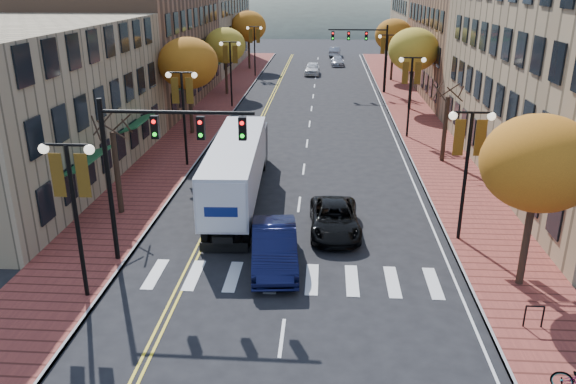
# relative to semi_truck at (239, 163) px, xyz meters

# --- Properties ---
(ground) EXTENTS (200.00, 200.00, 0.00)m
(ground) POSITION_rel_semi_truck_xyz_m (3.29, -10.60, -2.07)
(ground) COLOR black
(ground) RESTS_ON ground
(sidewalk_left) EXTENTS (4.00, 85.00, 0.15)m
(sidewalk_left) POSITION_rel_semi_truck_xyz_m (-5.71, 21.90, -1.99)
(sidewalk_left) COLOR brown
(sidewalk_left) RESTS_ON ground
(sidewalk_right) EXTENTS (4.00, 85.00, 0.15)m
(sidewalk_right) POSITION_rel_semi_truck_xyz_m (12.29, 21.90, -1.99)
(sidewalk_right) COLOR brown
(sidewalk_right) RESTS_ON ground
(building_left_near) EXTENTS (12.00, 22.00, 9.00)m
(building_left_near) POSITION_rel_semi_truck_xyz_m (-13.71, 2.40, 2.43)
(building_left_near) COLOR #9E8966
(building_left_near) RESTS_ON ground
(building_left_mid) EXTENTS (12.00, 24.00, 11.00)m
(building_left_mid) POSITION_rel_semi_truck_xyz_m (-13.71, 25.40, 3.43)
(building_left_mid) COLOR brown
(building_left_mid) RESTS_ON ground
(building_left_far) EXTENTS (12.00, 26.00, 9.50)m
(building_left_far) POSITION_rel_semi_truck_xyz_m (-13.71, 50.40, 2.68)
(building_left_far) COLOR #9E8966
(building_left_far) RESTS_ON ground
(building_right_mid) EXTENTS (15.00, 24.00, 10.00)m
(building_right_mid) POSITION_rel_semi_truck_xyz_m (21.79, 31.40, 2.93)
(building_right_mid) COLOR brown
(building_right_mid) RESTS_ON ground
(building_right_far) EXTENTS (15.00, 20.00, 11.00)m
(building_right_far) POSITION_rel_semi_truck_xyz_m (21.79, 53.40, 3.43)
(building_right_far) COLOR #9E8966
(building_right_far) RESTS_ON ground
(tree_left_a) EXTENTS (0.28, 0.28, 4.20)m
(tree_left_a) POSITION_rel_semi_truck_xyz_m (-5.71, -2.60, 0.18)
(tree_left_a) COLOR #382619
(tree_left_a) RESTS_ON sidewalk_left
(tree_left_b) EXTENTS (4.48, 4.48, 7.21)m
(tree_left_b) POSITION_rel_semi_truck_xyz_m (-5.71, 13.40, 3.38)
(tree_left_b) COLOR #382619
(tree_left_b) RESTS_ON sidewalk_left
(tree_left_c) EXTENTS (4.16, 4.16, 6.69)m
(tree_left_c) POSITION_rel_semi_truck_xyz_m (-5.71, 29.40, 2.99)
(tree_left_c) COLOR #382619
(tree_left_c) RESTS_ON sidewalk_left
(tree_left_d) EXTENTS (4.61, 4.61, 7.42)m
(tree_left_d) POSITION_rel_semi_truck_xyz_m (-5.71, 47.40, 3.54)
(tree_left_d) COLOR #382619
(tree_left_d) RESTS_ON sidewalk_left
(tree_right_a) EXTENTS (4.16, 4.16, 6.69)m
(tree_right_a) POSITION_rel_semi_truck_xyz_m (12.29, -8.60, 2.99)
(tree_right_a) COLOR #382619
(tree_right_a) RESTS_ON sidewalk_right
(tree_right_b) EXTENTS (0.28, 0.28, 4.20)m
(tree_right_b) POSITION_rel_semi_truck_xyz_m (12.29, 7.40, 0.18)
(tree_right_b) COLOR #382619
(tree_right_b) RESTS_ON sidewalk_right
(tree_right_c) EXTENTS (4.48, 4.48, 7.21)m
(tree_right_c) POSITION_rel_semi_truck_xyz_m (12.29, 23.40, 3.38)
(tree_right_c) COLOR #382619
(tree_right_c) RESTS_ON sidewalk_right
(tree_right_d) EXTENTS (4.35, 4.35, 7.00)m
(tree_right_d) POSITION_rel_semi_truck_xyz_m (12.29, 39.40, 3.22)
(tree_right_d) COLOR #382619
(tree_right_d) RESTS_ON sidewalk_right
(lamp_left_a) EXTENTS (1.96, 0.36, 6.05)m
(lamp_left_a) POSITION_rel_semi_truck_xyz_m (-4.21, -10.60, 2.23)
(lamp_left_a) COLOR black
(lamp_left_a) RESTS_ON ground
(lamp_left_b) EXTENTS (1.96, 0.36, 6.05)m
(lamp_left_b) POSITION_rel_semi_truck_xyz_m (-4.21, 5.40, 2.23)
(lamp_left_b) COLOR black
(lamp_left_b) RESTS_ON ground
(lamp_left_c) EXTENTS (1.96, 0.36, 6.05)m
(lamp_left_c) POSITION_rel_semi_truck_xyz_m (-4.21, 23.40, 2.23)
(lamp_left_c) COLOR black
(lamp_left_c) RESTS_ON ground
(lamp_left_d) EXTENTS (1.96, 0.36, 6.05)m
(lamp_left_d) POSITION_rel_semi_truck_xyz_m (-4.21, 41.40, 2.23)
(lamp_left_d) COLOR black
(lamp_left_d) RESTS_ON ground
(lamp_right_a) EXTENTS (1.96, 0.36, 6.05)m
(lamp_right_a) POSITION_rel_semi_truck_xyz_m (10.79, -4.60, 2.23)
(lamp_right_a) COLOR black
(lamp_right_a) RESTS_ON ground
(lamp_right_b) EXTENTS (1.96, 0.36, 6.05)m
(lamp_right_b) POSITION_rel_semi_truck_xyz_m (10.79, 13.40, 2.23)
(lamp_right_b) COLOR black
(lamp_right_b) RESTS_ON ground
(lamp_right_c) EXTENTS (1.96, 0.36, 6.05)m
(lamp_right_c) POSITION_rel_semi_truck_xyz_m (10.79, 31.40, 2.23)
(lamp_right_c) COLOR black
(lamp_right_c) RESTS_ON ground
(traffic_mast_near) EXTENTS (6.10, 0.35, 7.00)m
(traffic_mast_near) POSITION_rel_semi_truck_xyz_m (-2.19, -7.60, 2.86)
(traffic_mast_near) COLOR black
(traffic_mast_near) RESTS_ON ground
(traffic_mast_far) EXTENTS (6.10, 0.34, 7.00)m
(traffic_mast_far) POSITION_rel_semi_truck_xyz_m (8.76, 31.40, 2.86)
(traffic_mast_far) COLOR black
(traffic_mast_far) RESTS_ON ground
(semi_truck) EXTENTS (2.84, 14.23, 3.54)m
(semi_truck) POSITION_rel_semi_truck_xyz_m (0.00, 0.00, 0.00)
(semi_truck) COLOR black
(semi_truck) RESTS_ON ground
(navy_sedan) EXTENTS (2.37, 5.40, 1.73)m
(navy_sedan) POSITION_rel_semi_truck_xyz_m (2.59, -7.54, -1.20)
(navy_sedan) COLOR black
(navy_sedan) RESTS_ON ground
(black_suv) EXTENTS (2.48, 5.04, 1.38)m
(black_suv) POSITION_rel_semi_truck_xyz_m (5.12, -4.01, -1.38)
(black_suv) COLOR black
(black_suv) RESTS_ON ground
(car_far_white) EXTENTS (1.94, 4.61, 1.56)m
(car_far_white) POSITION_rel_semi_truck_xyz_m (2.79, 43.54, -1.29)
(car_far_white) COLOR white
(car_far_white) RESTS_ON ground
(car_far_silver) EXTENTS (1.84, 4.39, 1.27)m
(car_far_silver) POSITION_rel_semi_truck_xyz_m (6.11, 51.91, -1.43)
(car_far_silver) COLOR #A7A8AF
(car_far_silver) RESTS_ON ground
(car_far_oncoming) EXTENTS (1.94, 4.67, 1.50)m
(car_far_oncoming) POSITION_rel_semi_truck_xyz_m (5.88, 62.06, -1.32)
(car_far_oncoming) COLOR #95969C
(car_far_oncoming) RESTS_ON ground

